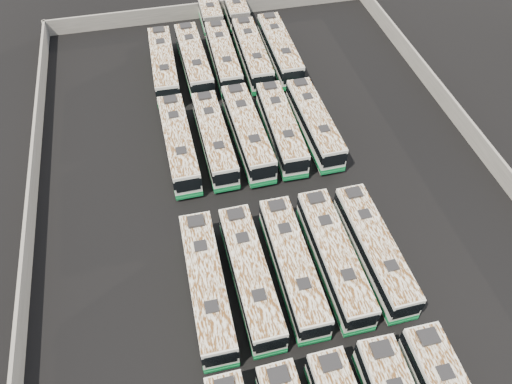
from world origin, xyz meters
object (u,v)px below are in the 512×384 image
at_px(bus_midfront_far_right, 374,249).
at_px(bus_back_right, 247,39).
at_px(bus_midfront_far_left, 207,285).
at_px(bus_back_far_right, 279,49).
at_px(bus_midback_far_right, 314,123).
at_px(bus_midfront_right, 334,257).
at_px(bus_midback_center, 248,132).
at_px(bus_back_far_left, 164,65).
at_px(bus_back_left, 194,61).
at_px(bus_midfront_left, 250,276).
at_px(bus_back_center, 219,43).
at_px(bus_midfront_center, 293,265).
at_px(bus_midback_left, 214,138).
at_px(bus_midback_right, 281,128).
at_px(bus_midback_far_left, 179,143).

relative_size(bus_midfront_far_right, bus_back_right, 0.63).
distance_m(bus_midfront_far_left, bus_back_far_right, 34.21).
bearing_deg(bus_midback_far_right, bus_midfront_right, -103.10).
bearing_deg(bus_back_right, bus_midback_center, -101.05).
relative_size(bus_back_far_left, bus_back_left, 1.00).
bearing_deg(bus_midfront_left, bus_back_center, 82.82).
distance_m(bus_midfront_right, bus_midback_center, 17.12).
relative_size(bus_midfront_right, bus_back_center, 0.65).
distance_m(bus_midfront_center, bus_midback_left, 17.00).
distance_m(bus_midfront_center, bus_midback_right, 17.05).
distance_m(bus_midback_far_right, bus_back_right, 17.74).
distance_m(bus_midback_far_left, bus_midback_left, 3.64).
distance_m(bus_midfront_far_right, bus_back_far_left, 33.90).
distance_m(bus_midfront_left, bus_midfront_far_right, 10.71).
xyz_separation_m(bus_midback_right, bus_back_left, (-7.07, 14.16, 0.05)).
bearing_deg(bus_midfront_far_left, bus_midback_right, 58.39).
relative_size(bus_midfront_far_right, bus_midback_center, 0.96).
distance_m(bus_midback_left, bus_midback_right, 7.07).
xyz_separation_m(bus_midfront_far_left, bus_back_far_right, (14.25, 31.10, 0.01)).
bearing_deg(bus_back_far_right, bus_midback_center, -116.57).
bearing_deg(bus_midfront_far_right, bus_midfront_far_left, 179.79).
bearing_deg(bus_midback_right, bus_midback_center, -179.88).
bearing_deg(bus_midfront_center, bus_midfront_far_right, -0.22).
relative_size(bus_midfront_left, bus_midback_center, 0.98).
relative_size(bus_midfront_left, bus_midfront_right, 1.00).
bearing_deg(bus_midback_far_right, bus_back_far_left, 134.45).
relative_size(bus_back_right, bus_back_far_right, 1.53).
bearing_deg(bus_midfront_far_left, bus_back_left, 83.94).
height_order(bus_midfront_left, bus_back_left, bus_back_left).
xyz_separation_m(bus_midback_far_left, bus_back_center, (7.31, 17.42, -0.02)).
height_order(bus_midfront_center, bus_midfront_right, bus_midfront_right).
bearing_deg(bus_midback_left, bus_midback_far_left, 178.16).
bearing_deg(bus_midback_left, bus_midback_far_right, -1.04).
relative_size(bus_midfront_center, bus_midback_far_left, 0.99).
distance_m(bus_midback_left, bus_back_left, 14.21).
relative_size(bus_midfront_far_right, bus_back_center, 0.64).
bearing_deg(bus_midback_far_right, bus_back_right, 100.25).
bearing_deg(bus_back_right, bus_back_far_right, -41.83).
height_order(bus_midfront_left, bus_midback_center, bus_midback_center).
bearing_deg(bus_midback_left, bus_midfront_far_left, -102.82).
bearing_deg(bus_midfront_far_left, bus_back_far_right, 65.86).
distance_m(bus_midback_far_left, bus_back_far_left, 14.03).
distance_m(bus_midfront_far_left, bus_back_right, 35.97).
height_order(bus_midfront_far_left, bus_midback_right, bus_midfront_far_left).
xyz_separation_m(bus_midback_far_left, bus_midback_left, (3.64, -0.06, -0.03)).
relative_size(bus_midfront_far_left, bus_back_far_right, 0.99).
height_order(bus_midfront_center, bus_midback_far_left, bus_midback_far_left).
bearing_deg(bus_midfront_right, bus_back_center, 95.39).
bearing_deg(bus_midback_right, bus_midfront_left, -111.85).
relative_size(bus_midfront_left, bus_midback_far_left, 1.00).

